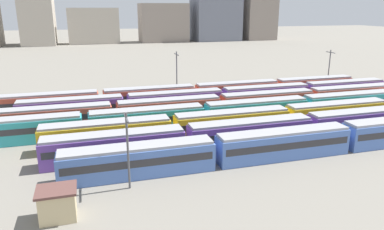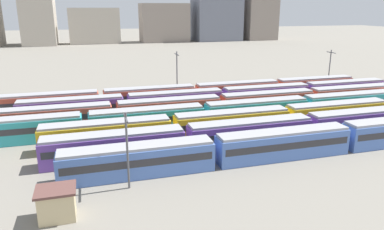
% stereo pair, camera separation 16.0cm
% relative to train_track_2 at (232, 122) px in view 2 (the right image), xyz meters
% --- Properties ---
extents(ground_plane, '(600.00, 600.00, 0.00)m').
position_rel_train_track_2_xyz_m(ground_plane, '(-18.64, 5.20, -1.90)').
color(ground_plane, slate).
extents(train_track_2, '(55.80, 3.06, 3.75)m').
position_rel_train_track_2_xyz_m(train_track_2, '(0.00, 0.00, 0.00)').
color(train_track_2, yellow).
rests_on(train_track_2, ground_plane).
extents(train_track_3, '(74.70, 3.06, 3.75)m').
position_rel_train_track_2_xyz_m(train_track_3, '(-2.80, 5.20, 0.00)').
color(train_track_3, teal).
rests_on(train_track_3, ground_plane).
extents(train_track_4, '(112.50, 3.06, 3.75)m').
position_rel_train_track_2_xyz_m(train_track_4, '(20.85, 10.40, 0.00)').
color(train_track_4, '#BC4C38').
rests_on(train_track_4, ground_plane).
extents(train_track_5, '(74.70, 3.06, 3.75)m').
position_rel_train_track_2_xyz_m(train_track_5, '(4.37, 15.60, 0.00)').
color(train_track_5, '#6B429E').
rests_on(train_track_5, ground_plane).
extents(train_track_6, '(74.70, 3.06, 3.75)m').
position_rel_train_track_2_xyz_m(train_track_6, '(0.29, 20.80, 0.00)').
color(train_track_6, '#BC4C38').
rests_on(train_track_6, ground_plane).
extents(catenary_pole_0, '(0.24, 3.20, 8.57)m').
position_rel_train_track_2_xyz_m(catenary_pole_0, '(-17.40, -13.32, 2.91)').
color(catenary_pole_0, '#4C4C51').
rests_on(catenary_pole_0, ground_plane).
extents(catenary_pole_1, '(0.24, 3.20, 9.43)m').
position_rel_train_track_2_xyz_m(catenary_pole_1, '(34.44, 23.83, 3.35)').
color(catenary_pole_1, '#4C4C51').
rests_on(catenary_pole_1, ground_plane).
extents(catenary_pole_3, '(0.24, 3.20, 10.26)m').
position_rel_train_track_2_xyz_m(catenary_pole_3, '(-2.80, 23.66, 3.78)').
color(catenary_pole_3, '#4C4C51').
rests_on(catenary_pole_3, ground_plane).
extents(signal_hut, '(3.60, 3.00, 3.04)m').
position_rel_train_track_2_xyz_m(signal_hut, '(-24.47, -17.46, -0.35)').
color(signal_hut, '#C6B284').
rests_on(signal_hut, ground_plane).
extents(distant_building_2, '(26.66, 12.24, 18.87)m').
position_rel_train_track_2_xyz_m(distant_building_2, '(-14.86, 161.72, 7.53)').
color(distant_building_2, '#B2A899').
rests_on(distant_building_2, ground_plane).
extents(distant_building_3, '(26.94, 15.63, 21.30)m').
position_rel_train_track_2_xyz_m(distant_building_3, '(23.95, 161.72, 8.75)').
color(distant_building_3, gray).
rests_on(distant_building_3, ground_plane).
extents(distant_building_4, '(26.82, 19.59, 32.35)m').
position_rel_train_track_2_xyz_m(distant_building_4, '(55.69, 161.72, 14.27)').
color(distant_building_4, slate).
rests_on(distant_building_4, ground_plane).
extents(distant_building_5, '(18.66, 19.23, 34.64)m').
position_rel_train_track_2_xyz_m(distant_building_5, '(82.83, 161.72, 15.41)').
color(distant_building_5, gray).
rests_on(distant_building_5, ground_plane).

